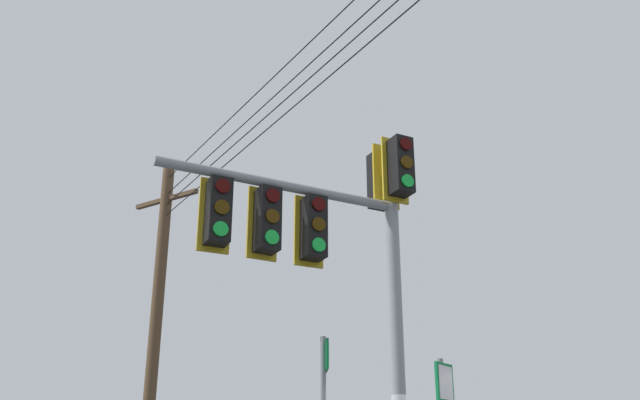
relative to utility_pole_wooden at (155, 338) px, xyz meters
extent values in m
cylinder|color=gray|center=(6.19, -8.65, -2.23)|extent=(0.20, 0.20, 5.81)
cylinder|color=gray|center=(4.65, -9.60, 0.13)|extent=(3.15, 2.03, 0.14)
cube|color=black|center=(6.35, -8.90, 0.68)|extent=(0.41, 0.41, 0.90)
cube|color=#B29319|center=(6.26, -8.76, 0.68)|extent=(0.39, 0.27, 1.04)
cylinder|color=#360503|center=(6.43, -9.04, 0.98)|extent=(0.19, 0.13, 0.20)
cylinder|color=#3C2703|center=(6.43, -9.04, 0.68)|extent=(0.19, 0.13, 0.20)
cylinder|color=green|center=(6.43, -9.04, 0.38)|extent=(0.19, 0.13, 0.20)
cube|color=black|center=(6.03, -8.39, 0.68)|extent=(0.41, 0.41, 0.90)
cube|color=#B29319|center=(6.12, -8.54, 0.68)|extent=(0.39, 0.27, 1.04)
cylinder|color=#360503|center=(5.94, -8.25, 0.98)|extent=(0.19, 0.13, 0.20)
cylinder|color=#3C2703|center=(5.94, -8.25, 0.68)|extent=(0.19, 0.13, 0.20)
cylinder|color=green|center=(5.94, -8.25, 0.38)|extent=(0.19, 0.13, 0.20)
cube|color=black|center=(5.08, -9.34, -0.42)|extent=(0.41, 0.41, 0.90)
cube|color=#B29319|center=(4.99, -9.19, -0.42)|extent=(0.40, 0.26, 1.04)
cylinder|color=#360503|center=(5.16, -9.48, -0.12)|extent=(0.19, 0.13, 0.20)
cylinder|color=#3C2703|center=(5.16, -9.48, -0.42)|extent=(0.19, 0.13, 0.20)
cylinder|color=green|center=(5.16, -9.48, -0.72)|extent=(0.19, 0.13, 0.20)
cube|color=black|center=(4.48, -9.71, -0.42)|extent=(0.42, 0.42, 0.90)
cube|color=#B29319|center=(4.39, -9.57, -0.42)|extent=(0.39, 0.27, 1.04)
cylinder|color=#360503|center=(4.57, -9.85, -0.12)|extent=(0.18, 0.13, 0.20)
cylinder|color=#3C2703|center=(4.57, -9.85, -0.42)|extent=(0.18, 0.13, 0.20)
cylinder|color=green|center=(4.57, -9.85, -0.72)|extent=(0.18, 0.13, 0.20)
cube|color=black|center=(3.88, -10.08, -0.42)|extent=(0.41, 0.41, 0.90)
cube|color=#B29319|center=(3.80, -9.93, -0.42)|extent=(0.40, 0.25, 1.04)
cylinder|color=#360503|center=(3.96, -10.23, -0.12)|extent=(0.19, 0.12, 0.20)
cylinder|color=#3C2703|center=(3.96, -10.23, -0.42)|extent=(0.19, 0.12, 0.20)
cylinder|color=green|center=(3.96, -10.23, -0.72)|extent=(0.19, 0.12, 0.20)
cylinder|color=#4C3823|center=(0.00, 0.00, -0.12)|extent=(0.33, 0.33, 10.02)
cube|color=#4C3823|center=(0.00, 0.00, 3.96)|extent=(2.09, 1.20, 0.12)
cube|color=#0C7238|center=(6.62, -11.02, -2.81)|extent=(0.21, 0.29, 0.41)
cube|color=white|center=(6.64, -11.03, -2.81)|extent=(0.16, 0.23, 0.35)
cube|color=#0C7238|center=(5.30, -10.02, -2.33)|extent=(0.08, 0.36, 0.37)
cube|color=white|center=(5.32, -10.02, -2.33)|extent=(0.06, 0.30, 0.31)
camera|label=1|loc=(5.97, -19.01, -3.93)|focal=41.38mm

